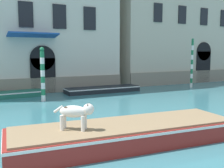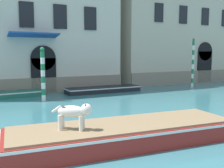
% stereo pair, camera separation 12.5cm
% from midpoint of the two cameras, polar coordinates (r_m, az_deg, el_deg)
% --- Properties ---
extents(palazzo_right, '(14.27, 6.13, 15.29)m').
position_cam_midpoint_polar(palazzo_right, '(30.04, 13.07, 15.41)').
color(palazzo_right, '#BCB29E').
rests_on(palazzo_right, ground_plane).
extents(boat_foreground, '(7.81, 2.89, 0.69)m').
position_cam_midpoint_polar(boat_foreground, '(8.83, 2.82, -10.54)').
color(boat_foreground, maroon).
rests_on(boat_foreground, ground_plane).
extents(dog_on_deck, '(1.08, 0.83, 0.83)m').
position_cam_midpoint_polar(dog_on_deck, '(7.97, -8.25, -6.05)').
color(dog_on_deck, silver).
rests_on(dog_on_deck, boat_foreground).
extents(boat_moored_near_palazzo, '(5.53, 1.84, 0.40)m').
position_cam_midpoint_polar(boat_moored_near_palazzo, '(19.04, -22.98, -2.21)').
color(boat_moored_near_palazzo, '#1E6651').
rests_on(boat_moored_near_palazzo, ground_plane).
extents(boat_moored_far, '(5.86, 1.56, 0.41)m').
position_cam_midpoint_polar(boat_moored_far, '(20.25, -2.20, -1.16)').
color(boat_moored_far, black).
rests_on(boat_moored_far, ground_plane).
extents(mooring_pole_0, '(0.27, 0.27, 3.37)m').
position_cam_midpoint_polar(mooring_pole_0, '(16.79, -15.06, 2.09)').
color(mooring_pole_0, white).
rests_on(mooring_pole_0, ground_plane).
extents(mooring_pole_2, '(0.21, 0.21, 4.26)m').
position_cam_midpoint_polar(mooring_pole_2, '(23.82, 16.86, 4.39)').
color(mooring_pole_2, white).
rests_on(mooring_pole_2, ground_plane).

